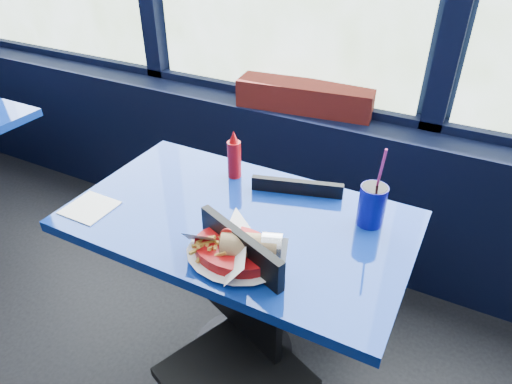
% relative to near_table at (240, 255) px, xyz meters
% --- Properties ---
extents(window_sill, '(5.00, 0.26, 0.80)m').
position_rel_near_table_xyz_m(window_sill, '(-0.30, 0.87, -0.17)').
color(window_sill, black).
rests_on(window_sill, ground).
extents(near_table, '(1.20, 0.70, 0.75)m').
position_rel_near_table_xyz_m(near_table, '(0.00, 0.00, 0.00)').
color(near_table, black).
rests_on(near_table, ground).
extents(chair_near_front, '(0.50, 0.50, 0.86)m').
position_rel_near_table_xyz_m(chair_near_front, '(0.16, -0.30, -0.07)').
color(chair_near_front, black).
rests_on(chair_near_front, ground).
extents(chair_near_back, '(0.45, 0.45, 0.81)m').
position_rel_near_table_xyz_m(chair_near_back, '(0.15, 0.33, -0.11)').
color(chair_near_back, black).
rests_on(chair_near_back, ground).
extents(planter_box, '(0.68, 0.25, 0.13)m').
position_rel_near_table_xyz_m(planter_box, '(-0.12, 0.88, 0.30)').
color(planter_box, maroon).
rests_on(planter_box, window_sill).
extents(food_basket, '(0.30, 0.29, 0.10)m').
position_rel_near_table_xyz_m(food_basket, '(0.10, -0.20, 0.22)').
color(food_basket, '#AC0B0E').
rests_on(food_basket, near_table).
extents(ketchup_bottle, '(0.05, 0.05, 0.20)m').
position_rel_near_table_xyz_m(ketchup_bottle, '(-0.15, 0.23, 0.27)').
color(ketchup_bottle, '#AC0B0E').
rests_on(ketchup_bottle, near_table).
extents(soda_cup, '(0.09, 0.09, 0.31)m').
position_rel_near_table_xyz_m(soda_cup, '(0.42, 0.18, 0.26)').
color(soda_cup, '#0D0B7E').
rests_on(soda_cup, near_table).
extents(napkin, '(0.16, 0.16, 0.00)m').
position_rel_near_table_xyz_m(napkin, '(-0.50, -0.21, 0.18)').
color(napkin, white).
rests_on(napkin, near_table).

